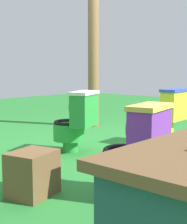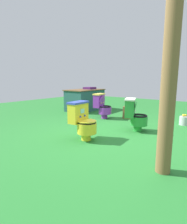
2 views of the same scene
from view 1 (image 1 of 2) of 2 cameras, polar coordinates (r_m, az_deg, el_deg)
The scene contains 6 objects.
ground at distance 4.28m, azimuth 2.99°, elevation -6.05°, with size 14.00×14.00×0.00m, color #26752D.
toilet_yellow at distance 4.57m, azimuth 12.03°, elevation -0.61°, with size 0.45×0.52×0.73m.
toilet_purple at distance 2.64m, azimuth 7.19°, elevation -6.24°, with size 0.49×0.56×0.73m.
toilet_green at distance 4.00m, azimuth -2.97°, elevation -1.53°, with size 0.55×0.60×0.73m.
wooden_post at distance 5.77m, azimuth -0.02°, elevation 8.32°, with size 0.18×0.18×2.17m, color brown.
small_crate at distance 2.74m, azimuth -10.15°, elevation -10.10°, with size 0.36×0.29×0.35m, color brown.
Camera 1 is at (3.21, 2.64, 0.99)m, focal length 54.69 mm.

